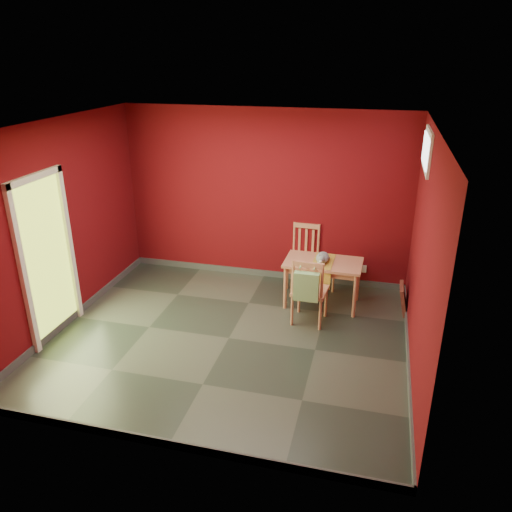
% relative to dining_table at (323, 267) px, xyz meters
% --- Properties ---
extents(ground, '(4.50, 4.50, 0.00)m').
position_rel_dining_table_xyz_m(ground, '(-1.04, -1.24, -0.60)').
color(ground, '#2D342D').
rests_on(ground, ground).
extents(room_shell, '(4.50, 4.50, 4.50)m').
position_rel_dining_table_xyz_m(room_shell, '(-1.04, -1.24, -0.55)').
color(room_shell, '#59090E').
rests_on(room_shell, ground).
extents(doorway, '(0.06, 1.01, 2.13)m').
position_rel_dining_table_xyz_m(doorway, '(-3.27, -1.64, 0.53)').
color(doorway, '#B7D838').
rests_on(doorway, ground).
extents(window, '(0.05, 0.90, 0.50)m').
position_rel_dining_table_xyz_m(window, '(1.18, -0.24, 1.75)').
color(window, white).
rests_on(window, room_shell).
extents(outlet_plate, '(0.08, 0.02, 0.12)m').
position_rel_dining_table_xyz_m(outlet_plate, '(0.56, 0.75, -0.30)').
color(outlet_plate, silver).
rests_on(outlet_plate, room_shell).
extents(dining_table, '(1.10, 0.66, 0.68)m').
position_rel_dining_table_xyz_m(dining_table, '(0.00, 0.00, 0.00)').
color(dining_table, '#BC7558').
rests_on(dining_table, ground).
extents(table_runner, '(0.30, 0.60, 0.30)m').
position_rel_dining_table_xyz_m(table_runner, '(0.00, -0.10, 0.04)').
color(table_runner, '#B9912F').
rests_on(table_runner, dining_table).
extents(chair_far_left, '(0.49, 0.49, 0.98)m').
position_rel_dining_table_xyz_m(chair_far_left, '(-0.37, 0.61, -0.10)').
color(chair_far_left, '#BC7558').
rests_on(chair_far_left, ground).
extents(chair_far_right, '(0.45, 0.45, 0.90)m').
position_rel_dining_table_xyz_m(chair_far_right, '(0.29, 0.67, -0.14)').
color(chair_far_right, '#BC7558').
rests_on(chair_far_right, ground).
extents(chair_near, '(0.48, 0.48, 0.96)m').
position_rel_dining_table_xyz_m(chair_near, '(-0.11, -0.57, -0.11)').
color(chair_near, '#BC7558').
rests_on(chair_near, ground).
extents(tote_bag, '(0.33, 0.19, 0.46)m').
position_rel_dining_table_xyz_m(tote_bag, '(-0.12, -0.80, 0.05)').
color(tote_bag, '#80AE6F').
rests_on(tote_bag, chair_near).
extents(cat, '(0.32, 0.43, 0.19)m').
position_rel_dining_table_xyz_m(cat, '(-0.01, -0.03, 0.18)').
color(cat, slate).
rests_on(cat, table_runner).
extents(picture_frame, '(0.14, 0.41, 0.41)m').
position_rel_dining_table_xyz_m(picture_frame, '(1.15, 0.06, -0.39)').
color(picture_frame, brown).
rests_on(picture_frame, ground).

